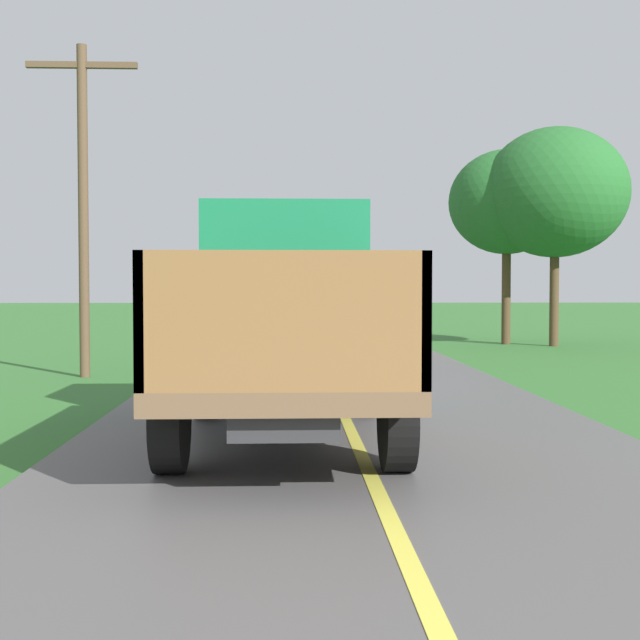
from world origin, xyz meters
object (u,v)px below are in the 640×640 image
Objects in this scene: banana_truck_far at (301,301)px; banana_truck_near at (286,314)px; utility_pole_roadside at (83,197)px; roadside_tree_mid_right at (507,202)px; roadside_tree_near_left at (555,193)px.

banana_truck_near is at bearing -91.91° from banana_truck_far.
banana_truck_near is 0.88× the size of utility_pole_roadside.
utility_pole_roadside is 1.08× the size of roadside_tree_mid_right.
roadside_tree_mid_right reaches higher than banana_truck_near.
utility_pole_roadside is (-4.04, 6.76, 2.13)m from banana_truck_near.
roadside_tree_mid_right is at bearing 66.89° from banana_truck_near.
roadside_tree_near_left is 1.56m from roadside_tree_mid_right.
roadside_tree_near_left reaches higher than banana_truck_near.
roadside_tree_near_left is at bearing 33.55° from banana_truck_far.
banana_truck_near is at bearing -113.11° from roadside_tree_mid_right.
roadside_tree_near_left is (7.82, 5.18, 3.19)m from banana_truck_far.
roadside_tree_near_left is (8.15, 15.27, 3.20)m from banana_truck_near.
roadside_tree_near_left is 1.09× the size of roadside_tree_mid_right.
utility_pole_roadside is at bearing -142.73° from banana_truck_far.
roadside_tree_near_left is (12.20, 8.52, 1.07)m from utility_pole_roadside.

